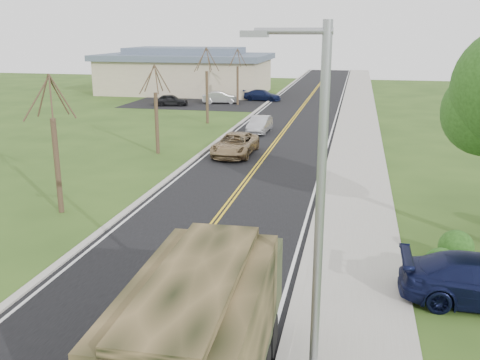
% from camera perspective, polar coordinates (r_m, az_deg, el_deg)
% --- Properties ---
extents(road, '(8.00, 120.00, 0.01)m').
position_cam_1_polar(road, '(51.18, 5.99, 6.88)').
color(road, black).
rests_on(road, ground).
extents(curb_right, '(0.30, 120.00, 0.12)m').
position_cam_1_polar(curb_right, '(50.89, 10.66, 6.71)').
color(curb_right, '#9E998E').
rests_on(curb_right, ground).
extents(sidewalk_right, '(3.20, 120.00, 0.10)m').
position_cam_1_polar(sidewalk_right, '(50.87, 12.64, 6.58)').
color(sidewalk_right, '#9E998E').
rests_on(sidewalk_right, ground).
extents(curb_left, '(0.30, 120.00, 0.10)m').
position_cam_1_polar(curb_left, '(51.79, 1.39, 7.11)').
color(curb_left, '#9E998E').
rests_on(curb_left, ground).
extents(street_light, '(1.65, 0.22, 8.00)m').
position_cam_1_polar(street_light, '(10.37, 7.95, -3.51)').
color(street_light, gray).
rests_on(street_light, ground).
extents(bare_tree_a, '(1.93, 2.26, 6.08)m').
position_cam_1_polar(bare_tree_a, '(24.42, -19.03, 2.59)').
color(bare_tree_a, '#38281C').
rests_on(bare_tree_a, ground).
extents(bare_tree_b, '(1.83, 2.14, 5.73)m').
position_cam_1_polar(bare_tree_b, '(35.05, -8.91, 6.79)').
color(bare_tree_b, '#38281C').
rests_on(bare_tree_b, ground).
extents(bare_tree_c, '(2.04, 2.39, 6.42)m').
position_cam_1_polar(bare_tree_c, '(46.30, -3.55, 9.46)').
color(bare_tree_c, '#38281C').
rests_on(bare_tree_c, ground).
extents(bare_tree_d, '(1.88, 2.20, 5.91)m').
position_cam_1_polar(bare_tree_d, '(57.90, -0.26, 10.53)').
color(bare_tree_d, '#38281C').
rests_on(bare_tree_d, ground).
extents(commercial_building, '(25.50, 21.50, 5.65)m').
position_cam_1_polar(commercial_building, '(69.85, -5.79, 11.46)').
color(commercial_building, tan).
rests_on(commercial_building, ground).
extents(military_truck, '(2.60, 7.00, 3.45)m').
position_cam_1_polar(military_truck, '(11.36, -3.68, -15.27)').
color(military_truck, black).
rests_on(military_truck, ground).
extents(suv_champagne, '(2.43, 5.10, 1.40)m').
position_cam_1_polar(suv_champagne, '(34.45, -0.52, 3.82)').
color(suv_champagne, '#907751').
rests_on(suv_champagne, ground).
extents(sedan_silver, '(1.50, 3.97, 1.29)m').
position_cam_1_polar(sedan_silver, '(42.19, 2.12, 5.95)').
color(sedan_silver, '#AAAAAF').
rests_on(sedan_silver, ground).
extents(lot_car_dark, '(3.84, 2.16, 1.23)m').
position_cam_1_polar(lot_car_dark, '(57.76, -7.37, 8.46)').
color(lot_car_dark, black).
rests_on(lot_car_dark, ground).
extents(lot_car_silver, '(4.20, 2.30, 1.31)m').
position_cam_1_polar(lot_car_silver, '(59.22, -2.09, 8.79)').
color(lot_car_silver, '#A7A6AB').
rests_on(lot_car_silver, ground).
extents(lot_car_navy, '(4.48, 2.36, 1.24)m').
position_cam_1_polar(lot_car_navy, '(61.62, 2.40, 9.02)').
color(lot_car_navy, '#0E1636').
rests_on(lot_car_navy, ground).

